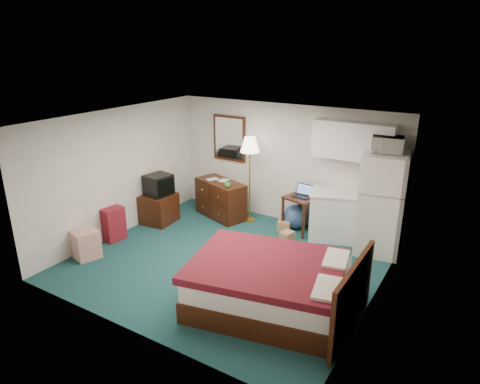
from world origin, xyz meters
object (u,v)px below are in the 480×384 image
Objects in this scene: dresser at (221,199)px; desk at (301,214)px; floor_lamp at (250,180)px; suitcase at (114,224)px; kitchen_counter at (332,216)px; bed at (270,285)px; tv_stand at (159,208)px; fridge at (381,204)px.

dresser reaches higher than desk.
floor_lamp is 2.77× the size of suitcase.
kitchen_counter is at bearing 15.38° from desk.
tv_stand is (-3.46, 1.52, -0.04)m from bed.
desk is at bearing 92.55° from bed.
dresser is 1.79× the size of suitcase.
desk is 1.66m from fridge.
bed reaches higher than tv_stand.
floor_lamp is at bearing 30.39° from dresser.
tv_stand is 1.14m from suitcase.
desk is at bearing 25.16° from dresser.
dresser is 3.42m from fridge.
bed is at bearing -28.05° from tv_stand.
dresser is 0.55× the size of bed.
desk reaches higher than bed.
fridge is (2.73, -0.02, 0.01)m from floor_lamp.
dresser is 1.84m from desk.
floor_lamp is 0.99× the size of fridge.
bed is (0.68, -2.67, -0.03)m from desk.
kitchen_counter is 4.25m from suitcase.
tv_stand is (-0.95, -0.95, -0.10)m from dresser.
desk is 1.11× the size of tv_stand.
fridge is 2.79m from bed.
desk is at bearing 167.38° from fridge.
dresser is at bearing 40.48° from tv_stand.
fridge reaches higher than dresser.
kitchen_counter is (2.47, 0.22, 0.06)m from dresser.
fridge reaches higher than tv_stand.
bed is at bearing -54.52° from floor_lamp.
kitchen_counter reaches higher than suitcase.
floor_lamp is 2.88m from suitcase.
dresser is 3.52m from bed.
desk is 0.40× the size of fridge.
floor_lamp is 2.74× the size of tv_stand.
tv_stand is 1.01× the size of suitcase.
fridge is (0.91, -0.10, 0.47)m from kitchen_counter.
dresser is 2.35m from suitcase.
suitcase is (-1.76, -2.21, -0.59)m from floor_lamp.
suitcase is at bearing -128.46° from floor_lamp.
kitchen_counter is at bearing 2.68° from floor_lamp.
tv_stand is at bearing -116.47° from dresser.
floor_lamp is 2.03m from tv_stand.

